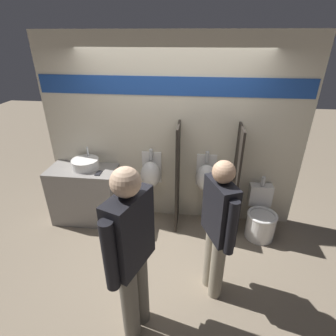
# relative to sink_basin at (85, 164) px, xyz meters

# --- Properties ---
(ground_plane) EXTENTS (16.00, 16.00, 0.00)m
(ground_plane) POSITION_rel_sink_basin_xyz_m (1.24, -0.36, -0.95)
(ground_plane) COLOR gray
(display_wall) EXTENTS (3.68, 0.07, 2.70)m
(display_wall) POSITION_rel_sink_basin_xyz_m (1.24, 0.23, 0.41)
(display_wall) COLOR beige
(display_wall) RESTS_ON ground_plane
(sink_counter) EXTENTS (0.99, 0.52, 0.88)m
(sink_counter) POSITION_rel_sink_basin_xyz_m (-0.05, -0.05, -0.51)
(sink_counter) COLOR gray
(sink_counter) RESTS_ON ground_plane
(sink_basin) EXTENTS (0.39, 0.39, 0.27)m
(sink_basin) POSITION_rel_sink_basin_xyz_m (0.00, 0.00, 0.00)
(sink_basin) COLOR white
(sink_basin) RESTS_ON sink_counter
(cell_phone) EXTENTS (0.07, 0.14, 0.01)m
(cell_phone) POSITION_rel_sink_basin_xyz_m (0.25, -0.16, -0.06)
(cell_phone) COLOR #232328
(cell_phone) RESTS_ON sink_counter
(divider_near_counter) EXTENTS (0.03, 0.45, 1.60)m
(divider_near_counter) POSITION_rel_sink_basin_xyz_m (1.36, -0.02, -0.15)
(divider_near_counter) COLOR #28231E
(divider_near_counter) RESTS_ON ground_plane
(divider_mid) EXTENTS (0.03, 0.45, 1.60)m
(divider_mid) POSITION_rel_sink_basin_xyz_m (2.17, -0.02, -0.15)
(divider_mid) COLOR #28231E
(divider_mid) RESTS_ON ground_plane
(urinal_near_counter) EXTENTS (0.30, 0.25, 1.16)m
(urinal_near_counter) POSITION_rel_sink_basin_xyz_m (0.95, 0.09, -0.17)
(urinal_near_counter) COLOR silver
(urinal_near_counter) RESTS_ON ground_plane
(urinal_far) EXTENTS (0.30, 0.25, 1.16)m
(urinal_far) POSITION_rel_sink_basin_xyz_m (1.77, 0.09, -0.17)
(urinal_far) COLOR silver
(urinal_far) RESTS_ON ground_plane
(toilet) EXTENTS (0.42, 0.58, 0.84)m
(toilet) POSITION_rel_sink_basin_xyz_m (2.58, -0.12, -0.68)
(toilet) COLOR white
(toilet) RESTS_ON ground_plane
(person_in_vest) EXTENTS (0.33, 0.53, 1.64)m
(person_in_vest) POSITION_rel_sink_basin_xyz_m (1.86, -1.15, -0.05)
(person_in_vest) COLOR gray
(person_in_vest) RESTS_ON ground_plane
(person_with_lanyard) EXTENTS (0.35, 0.60, 1.80)m
(person_with_lanyard) POSITION_rel_sink_basin_xyz_m (1.10, -1.68, 0.04)
(person_with_lanyard) COLOR #666056
(person_with_lanyard) RESTS_ON ground_plane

